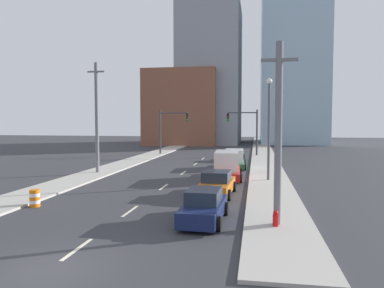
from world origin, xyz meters
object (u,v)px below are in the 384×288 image
(traffic_barrel, at_px, (35,198))
(utility_pole_left_mid, at_px, (97,117))
(sedan_teal, at_px, (235,155))
(box_truck_green, at_px, (234,159))
(box_truck_red, at_px, (227,166))
(utility_pole_right_near, at_px, (278,133))
(traffic_signal_left, at_px, (168,126))
(sedan_navy, at_px, (204,207))
(fire_hydrant, at_px, (276,220))
(traffic_signal_right, at_px, (248,126))
(street_lamp, at_px, (269,122))
(sedan_orange, at_px, (217,184))

(traffic_barrel, bearing_deg, utility_pole_left_mid, 98.73)
(traffic_barrel, xyz_separation_m, sedan_teal, (9.61, 25.89, 0.20))
(utility_pole_left_mid, distance_m, box_truck_green, 13.96)
(box_truck_red, bearing_deg, box_truck_green, 85.80)
(utility_pole_right_near, relative_size, box_truck_green, 1.48)
(traffic_signal_left, height_order, sedan_teal, traffic_signal_left)
(utility_pole_left_mid, distance_m, sedan_teal, 18.02)
(traffic_signal_left, bearing_deg, box_truck_red, -64.56)
(sedan_navy, bearing_deg, traffic_signal_left, 108.20)
(fire_hydrant, distance_m, box_truck_green, 21.17)
(traffic_signal_right, distance_m, fire_hydrant, 34.49)
(street_lamp, distance_m, box_truck_red, 4.92)
(sedan_orange, bearing_deg, traffic_signal_left, 112.49)
(sedan_orange, bearing_deg, sedan_navy, -86.49)
(traffic_barrel, height_order, box_truck_green, box_truck_green)
(traffic_signal_left, height_order, box_truck_red, traffic_signal_left)
(fire_hydrant, bearing_deg, utility_pole_left_mid, 134.92)
(traffic_signal_left, distance_m, traffic_signal_right, 11.01)
(traffic_signal_right, height_order, box_truck_green, traffic_signal_right)
(traffic_signal_left, height_order, fire_hydrant, traffic_signal_left)
(traffic_signal_left, xyz_separation_m, sedan_navy, (9.64, -33.54, -3.33))
(traffic_barrel, bearing_deg, fire_hydrant, -9.37)
(utility_pole_right_near, xyz_separation_m, street_lamp, (0.02, 12.75, 0.45))
(box_truck_green, xyz_separation_m, sedan_teal, (-0.31, 7.06, -0.23))
(street_lamp, bearing_deg, sedan_teal, 102.86)
(sedan_navy, xyz_separation_m, box_truck_red, (0.09, 13.09, 0.37))
(sedan_navy, xyz_separation_m, box_truck_green, (0.28, 20.25, 0.20))
(traffic_signal_left, xyz_separation_m, traffic_barrel, (0.00, -32.11, -3.55))
(traffic_barrel, relative_size, box_truck_green, 0.17)
(box_truck_green, bearing_deg, utility_pole_right_near, -83.97)
(traffic_barrel, relative_size, sedan_navy, 0.21)
(traffic_signal_left, distance_m, box_truck_green, 16.87)
(traffic_signal_left, relative_size, utility_pole_right_near, 0.76)
(traffic_barrel, relative_size, sedan_orange, 0.19)
(sedan_orange, distance_m, box_truck_green, 13.91)
(sedan_orange, xyz_separation_m, box_truck_green, (0.33, 13.91, 0.19))
(sedan_teal, bearing_deg, sedan_orange, -87.88)
(sedan_navy, relative_size, sedan_teal, 1.06)
(street_lamp, relative_size, box_truck_red, 1.27)
(box_truck_red, bearing_deg, sedan_navy, -93.06)
(sedan_navy, bearing_deg, box_truck_red, 91.78)
(fire_hydrant, bearing_deg, box_truck_green, 98.14)
(traffic_signal_left, height_order, traffic_signal_right, same)
(utility_pole_right_near, relative_size, fire_hydrant, 9.81)
(sedan_navy, relative_size, box_truck_green, 0.83)
(traffic_signal_left, xyz_separation_m, sedan_orange, (9.59, -27.20, -3.32))
(traffic_signal_right, bearing_deg, traffic_signal_left, 180.00)
(traffic_signal_left, relative_size, street_lamp, 0.78)
(utility_pole_right_near, distance_m, street_lamp, 12.76)
(street_lamp, distance_m, fire_hydrant, 13.80)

